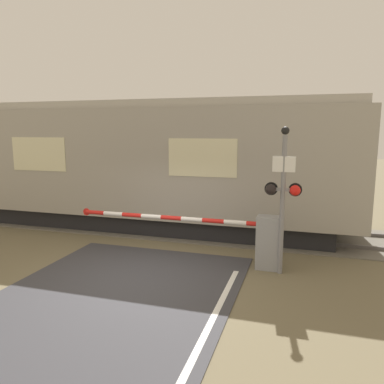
{
  "coord_description": "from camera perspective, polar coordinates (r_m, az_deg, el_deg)",
  "views": [
    {
      "loc": [
        3.57,
        -7.37,
        3.33
      ],
      "look_at": [
        0.72,
        2.07,
        1.69
      ],
      "focal_mm": 35.0,
      "sensor_mm": 36.0,
      "label": 1
    }
  ],
  "objects": [
    {
      "name": "crossing_barrier",
      "position": [
        9.29,
        9.31,
        -7.01
      ],
      "size": [
        5.4,
        0.44,
        1.29
      ],
      "color": "gray",
      "rests_on": "ground_plane"
    },
    {
      "name": "signal_post",
      "position": [
        8.72,
        13.68,
        0.01
      ],
      "size": [
        0.84,
        0.26,
        3.4
      ],
      "color": "gray",
      "rests_on": "ground_plane"
    },
    {
      "name": "train",
      "position": [
        14.46,
        -18.48,
        4.33
      ],
      "size": [
        20.1,
        3.03,
        4.23
      ],
      "color": "black",
      "rests_on": "ground_plane"
    },
    {
      "name": "track_bed",
      "position": [
        12.73,
        -0.07,
        -5.6
      ],
      "size": [
        36.0,
        3.2,
        0.13
      ],
      "color": "#666056",
      "rests_on": "ground_plane"
    },
    {
      "name": "ground_plane",
      "position": [
        8.84,
        -8.57,
        -12.77
      ],
      "size": [
        80.0,
        80.0,
        0.0
      ],
      "primitive_type": "plane",
      "color": "#6B6047"
    }
  ]
}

